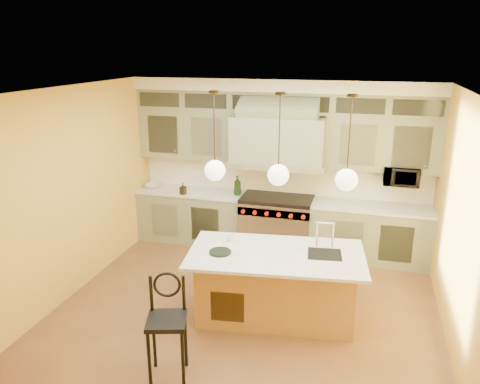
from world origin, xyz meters
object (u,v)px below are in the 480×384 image
(kitchen_island, at_px, (276,283))
(microwave, at_px, (401,176))
(counter_stool, at_px, (167,321))
(range, at_px, (276,223))

(kitchen_island, height_order, microwave, microwave)
(kitchen_island, height_order, counter_stool, kitchen_island)
(range, xyz_separation_m, microwave, (1.95, 0.11, 0.96))
(range, distance_m, counter_stool, 3.55)
(counter_stool, height_order, microwave, microwave)
(kitchen_island, relative_size, microwave, 4.28)
(kitchen_island, xyz_separation_m, counter_stool, (-0.87, -1.44, 0.18))
(kitchen_island, relative_size, counter_stool, 2.01)
(microwave, bearing_deg, kitchen_island, -125.35)
(range, xyz_separation_m, kitchen_island, (0.41, -2.07, -0.01))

